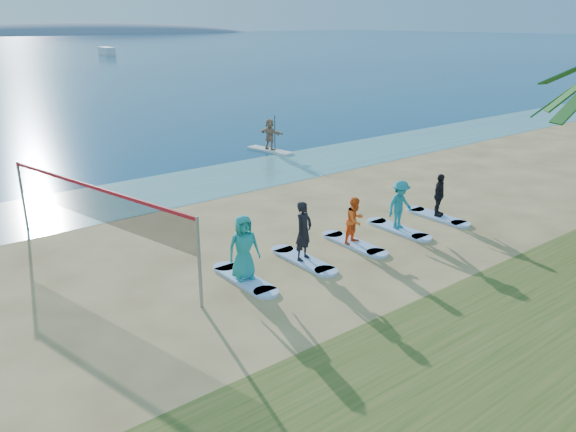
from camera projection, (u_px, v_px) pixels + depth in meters
ground at (354, 259)px, 17.52m from camera, size 600.00×600.00×0.00m
shallow_water at (190, 185)px, 25.31m from camera, size 600.00×600.00×0.00m
island_ridge at (82, 34)px, 295.52m from camera, size 220.00×56.00×18.00m
volleyball_net at (95, 204)px, 16.63m from camera, size 2.10×8.86×2.50m
paddleboard at (270, 150)px, 31.82m from camera, size 1.22×3.08×0.12m
paddleboarder at (270, 134)px, 31.51m from camera, size 0.87×1.69×1.74m
boat_offshore_b at (107, 55)px, 117.73m from camera, size 2.45×5.81×1.69m
surfboard_0 at (244, 279)px, 16.05m from camera, size 0.70×2.20×0.09m
student_0 at (244, 247)px, 15.72m from camera, size 1.02×0.77×1.88m
surfboard_1 at (303, 260)px, 17.32m from camera, size 0.70×2.20×0.09m
student_1 at (304, 231)px, 17.00m from camera, size 0.77×0.62×1.84m
surfboard_2 at (354, 244)px, 18.60m from camera, size 0.70×2.20×0.09m
student_2 at (355, 220)px, 18.33m from camera, size 0.83×0.69×1.56m
surfboard_3 at (398, 229)px, 19.87m from camera, size 0.70×2.20×0.09m
student_3 at (400, 205)px, 19.57m from camera, size 1.13×0.66×1.74m
surfboard_4 at (437, 217)px, 21.15m from camera, size 0.70×2.20×0.09m
student_4 at (439, 195)px, 20.87m from camera, size 1.02×0.70×1.61m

